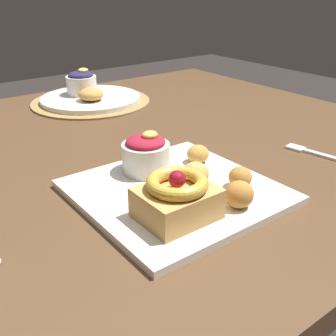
# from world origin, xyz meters

# --- Properties ---
(dining_table) EXTENTS (1.31, 1.05, 0.73)m
(dining_table) POSITION_xyz_m (0.00, 0.00, 0.64)
(dining_table) COLOR brown
(dining_table) RESTS_ON ground_plane
(woven_placemat) EXTENTS (0.33, 0.33, 0.00)m
(woven_placemat) POSITION_xyz_m (0.12, 0.33, 0.73)
(woven_placemat) COLOR #997A47
(woven_placemat) RESTS_ON dining_table
(front_plate) EXTENTS (0.29, 0.29, 0.01)m
(front_plate) POSITION_xyz_m (-0.02, -0.23, 0.74)
(front_plate) COLOR white
(front_plate) RESTS_ON dining_table
(cake_slice) EXTENTS (0.10, 0.09, 0.07)m
(cake_slice) POSITION_xyz_m (-0.08, -0.30, 0.77)
(cake_slice) COLOR tan
(cake_slice) RESTS_ON front_plate
(berry_ramekin) EXTENTS (0.08, 0.08, 0.07)m
(berry_ramekin) POSITION_xyz_m (-0.03, -0.15, 0.77)
(berry_ramekin) COLOR silver
(berry_ramekin) RESTS_ON front_plate
(fritter_front) EXTENTS (0.05, 0.04, 0.04)m
(fritter_front) POSITION_xyz_m (0.01, -0.24, 0.76)
(fritter_front) COLOR tan
(fritter_front) RESTS_ON front_plate
(fritter_middle) EXTENTS (0.04, 0.04, 0.04)m
(fritter_middle) POSITION_xyz_m (0.01, -0.33, 0.76)
(fritter_middle) COLOR #BC7F38
(fritter_middle) RESTS_ON front_plate
(fritter_back) EXTENTS (0.04, 0.04, 0.03)m
(fritter_back) POSITION_xyz_m (0.07, -0.17, 0.76)
(fritter_back) COLOR gold
(fritter_back) RESTS_ON front_plate
(fritter_extra) EXTENTS (0.04, 0.04, 0.03)m
(fritter_extra) POSITION_xyz_m (0.06, -0.29, 0.76)
(fritter_extra) COLOR #BC7F38
(fritter_extra) RESTS_ON front_plate
(back_plate) EXTENTS (0.27, 0.27, 0.01)m
(back_plate) POSITION_xyz_m (0.12, 0.33, 0.74)
(back_plate) COLOR white
(back_plate) RESTS_ON woven_placemat
(back_ramekin) EXTENTS (0.08, 0.08, 0.07)m
(back_ramekin) POSITION_xyz_m (0.11, 0.37, 0.78)
(back_ramekin) COLOR white
(back_ramekin) RESTS_ON back_plate
(back_pastry) EXTENTS (0.07, 0.07, 0.03)m
(back_pastry) POSITION_xyz_m (0.10, 0.30, 0.76)
(back_pastry) COLOR #C68E47
(back_pastry) RESTS_ON back_plate
(fork) EXTENTS (0.04, 0.13, 0.00)m
(fork) POSITION_xyz_m (0.29, -0.26, 0.73)
(fork) COLOR silver
(fork) RESTS_ON dining_table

